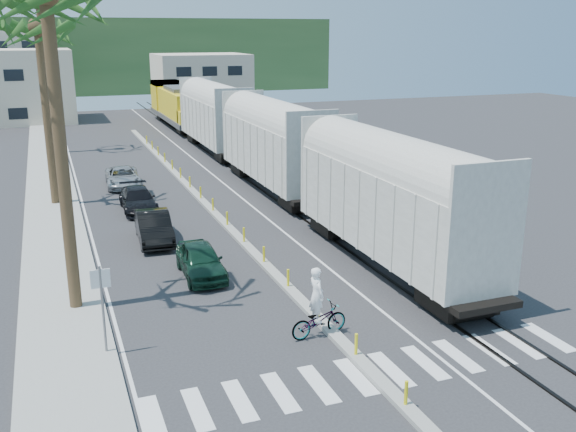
% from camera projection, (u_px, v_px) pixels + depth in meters
% --- Properties ---
extents(ground, '(140.00, 140.00, 0.00)m').
position_uv_depth(ground, '(342.00, 344.00, 21.05)').
color(ground, '#28282B').
rests_on(ground, ground).
extents(sidewalk, '(3.00, 90.00, 0.15)m').
position_uv_depth(sidewalk, '(51.00, 193.00, 40.59)').
color(sidewalk, gray).
rests_on(sidewalk, ground).
extents(rails, '(1.56, 100.00, 0.06)m').
position_uv_depth(rails, '(242.00, 169.00, 47.90)').
color(rails, black).
rests_on(rails, ground).
extents(median, '(0.45, 60.00, 0.85)m').
position_uv_depth(median, '(201.00, 199.00, 38.96)').
color(median, gray).
rests_on(median, ground).
extents(crosswalk, '(14.00, 2.20, 0.01)m').
position_uv_depth(crosswalk, '(371.00, 374.00, 19.25)').
color(crosswalk, silver).
rests_on(crosswalk, ground).
extents(lane_markings, '(9.42, 90.00, 0.01)m').
position_uv_depth(lane_markings, '(152.00, 185.00, 42.78)').
color(lane_markings, silver).
rests_on(lane_markings, ground).
extents(freight_train, '(3.00, 60.94, 5.85)m').
position_uv_depth(freight_train, '(246.00, 133.00, 45.86)').
color(freight_train, '#B2B0A3').
rests_on(freight_train, ground).
extents(palm_trees, '(3.50, 37.20, 13.75)m').
position_uv_depth(palm_trees, '(40.00, 14.00, 35.69)').
color(palm_trees, brown).
rests_on(palm_trees, ground).
extents(street_sign, '(0.60, 0.08, 3.00)m').
position_uv_depth(street_sign, '(102.00, 298.00, 19.81)').
color(street_sign, slate).
rests_on(street_sign, ground).
extents(buildings, '(38.00, 27.00, 10.00)m').
position_uv_depth(buildings, '(57.00, 76.00, 82.04)').
color(buildings, beige).
rests_on(buildings, ground).
extents(hillside, '(80.00, 20.00, 12.00)m').
position_uv_depth(hillside, '(91.00, 55.00, 109.24)').
color(hillside, '#385628').
rests_on(hillside, ground).
extents(car_lead, '(1.81, 4.15, 1.39)m').
position_uv_depth(car_lead, '(201.00, 260.00, 26.76)').
color(car_lead, '#0F2F20').
rests_on(car_lead, ground).
extents(car_second, '(2.05, 4.64, 1.47)m').
position_uv_depth(car_second, '(154.00, 227.00, 31.18)').
color(car_second, black).
rests_on(car_second, ground).
extents(car_third, '(1.92, 4.55, 1.31)m').
position_uv_depth(car_third, '(138.00, 200.00, 36.58)').
color(car_third, black).
rests_on(car_third, ground).
extents(car_rear, '(2.58, 4.81, 1.28)m').
position_uv_depth(car_rear, '(123.00, 177.00, 42.32)').
color(car_rear, '#A5A7AA').
rests_on(car_rear, ground).
extents(cyclist, '(1.32, 2.29, 2.46)m').
position_uv_depth(cyclist, '(318.00, 314.00, 21.46)').
color(cyclist, '#9EA0A5').
rests_on(cyclist, ground).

